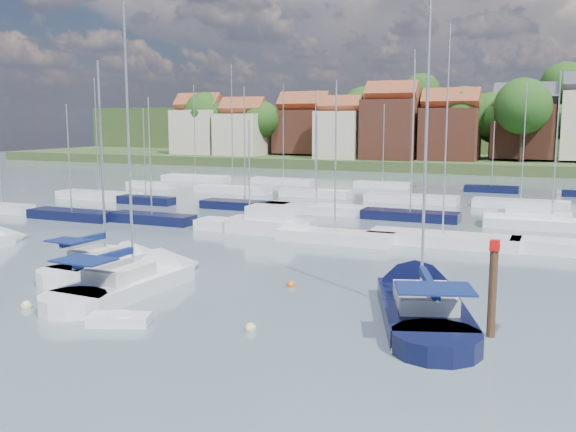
% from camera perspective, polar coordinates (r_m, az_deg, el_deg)
% --- Properties ---
extents(ground, '(260.00, 260.00, 0.00)m').
position_cam_1_polar(ground, '(68.58, 9.55, 0.86)').
color(ground, '#45565E').
rests_on(ground, ground).
extents(sailboat_left, '(3.45, 10.08, 13.53)m').
position_cam_1_polar(sailboat_left, '(40.85, -15.29, -4.07)').
color(sailboat_left, silver).
rests_on(sailboat_left, ground).
extents(sailboat_centre, '(3.83, 12.47, 16.71)m').
position_cam_1_polar(sailboat_centre, '(36.48, -12.51, -5.50)').
color(sailboat_centre, silver).
rests_on(sailboat_centre, ground).
extents(sailboat_navy, '(7.81, 14.07, 18.78)m').
position_cam_1_polar(sailboat_navy, '(32.25, 11.42, -7.34)').
color(sailboat_navy, black).
rests_on(sailboat_navy, ground).
extents(tender, '(2.99, 2.18, 0.59)m').
position_cam_1_polar(tender, '(30.01, -14.77, -8.91)').
color(tender, silver).
rests_on(tender, ground).
extents(timber_piling, '(0.40, 0.40, 6.42)m').
position_cam_1_polar(timber_piling, '(28.55, 17.64, -8.07)').
color(timber_piling, '#4C331E').
rests_on(timber_piling, ground).
extents(buoy_b, '(0.54, 0.54, 0.54)m').
position_cam_1_polar(buoy_b, '(34.03, -22.23, -7.58)').
color(buoy_b, beige).
rests_on(buoy_b, ground).
extents(buoy_c, '(0.41, 0.41, 0.41)m').
position_cam_1_polar(buoy_c, '(33.50, -14.56, -7.46)').
color(buoy_c, '#D85914').
rests_on(buoy_c, ground).
extents(buoy_d, '(0.51, 0.51, 0.51)m').
position_cam_1_polar(buoy_d, '(28.37, -3.34, -10.14)').
color(buoy_d, beige).
rests_on(buoy_d, ground).
extents(buoy_e, '(0.46, 0.46, 0.46)m').
position_cam_1_polar(buoy_e, '(35.44, 0.27, -6.29)').
color(buoy_e, '#D85914').
rests_on(buoy_e, ground).
extents(buoy_f, '(0.55, 0.55, 0.55)m').
position_cam_1_polar(buoy_f, '(26.07, 9.71, -11.98)').
color(buoy_f, beige).
rests_on(buoy_f, ground).
extents(buoy_h, '(0.48, 0.48, 0.48)m').
position_cam_1_polar(buoy_h, '(33.58, -20.68, -7.71)').
color(buoy_h, '#D85914').
rests_on(buoy_h, ground).
extents(marina_field, '(79.62, 41.41, 15.93)m').
position_cam_1_polar(marina_field, '(63.41, 10.18, 0.61)').
color(marina_field, silver).
rests_on(marina_field, ground).
extents(far_shore_town, '(212.46, 90.00, 22.27)m').
position_cam_1_polar(far_shore_town, '(159.38, 18.46, 6.56)').
color(far_shore_town, '#3D4B25').
rests_on(far_shore_town, ground).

